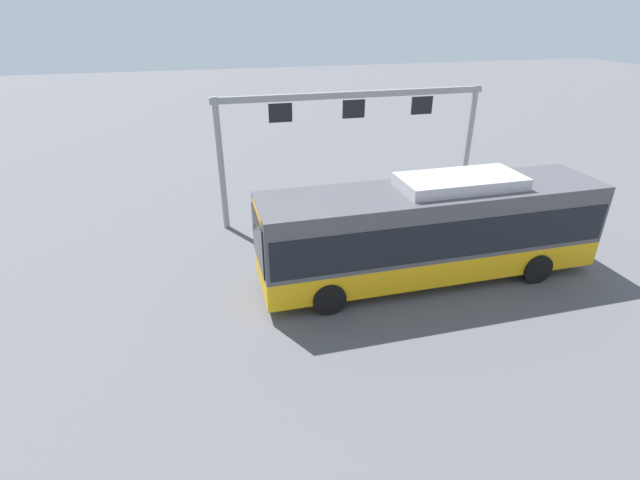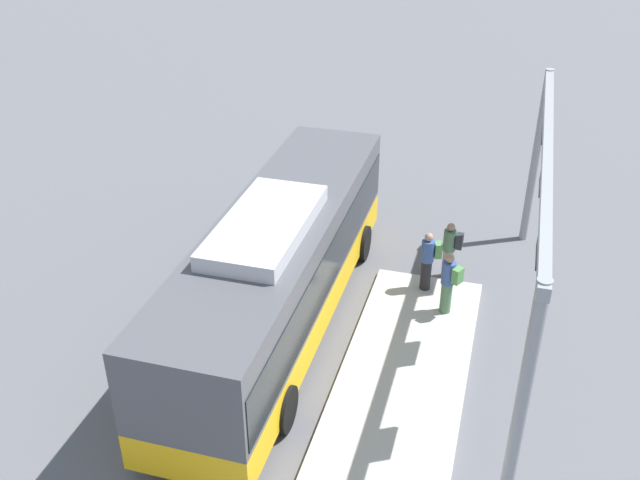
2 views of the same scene
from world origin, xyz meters
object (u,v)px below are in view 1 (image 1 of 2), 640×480
Objects in this scene: bus_main at (431,227)px; person_waiting_near at (349,208)px; trash_bin at (526,211)px; person_boarding at (303,219)px; person_waiting_mid at (331,217)px.

bus_main is 6.62× the size of person_waiting_near.
bus_main is at bearing 25.69° from trash_bin.
person_boarding is 1.86× the size of trash_bin.
bus_main reaches higher than trash_bin.
bus_main is 6.62× the size of person_waiting_mid.
person_waiting_near is (1.48, -3.89, -0.76)m from bus_main.
person_waiting_mid is at bearing -53.27° from bus_main.
bus_main is 6.62× the size of person_boarding.
person_waiting_mid is 1.86× the size of trash_bin.
person_waiting_near reaches higher than trash_bin.
person_boarding is at bearing -47.48° from bus_main.
person_boarding is 1.00× the size of person_waiting_near.
person_waiting_near is 7.39m from trash_bin.
person_boarding reaches higher than trash_bin.
person_boarding is at bearing -5.63° from trash_bin.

